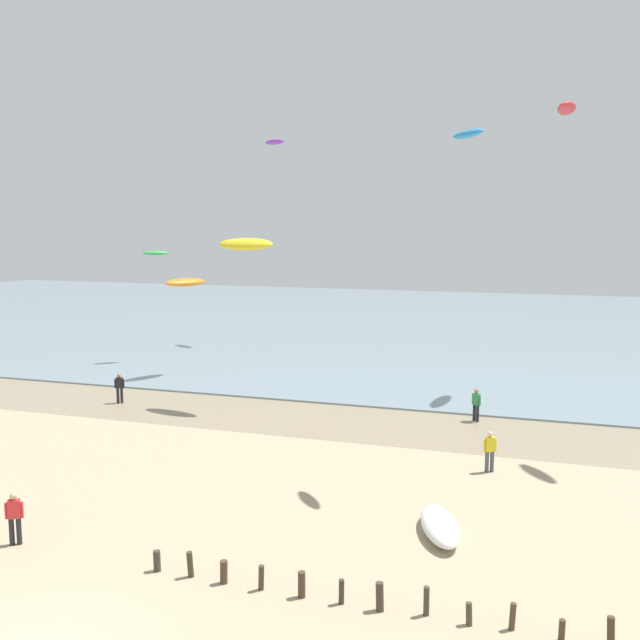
{
  "coord_description": "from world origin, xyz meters",
  "views": [
    {
      "loc": [
        10.9,
        -12.36,
        10.02
      ],
      "look_at": [
        3.46,
        11.12,
        6.71
      ],
      "focal_mm": 39.46,
      "sensor_mm": 36.0,
      "label": 1
    }
  ],
  "objects_px": {
    "kite_aloft_2": "(567,108)",
    "kite_aloft_1": "(186,282)",
    "grounded_kite": "(440,526)",
    "person_left_flank": "(14,517)",
    "kite_aloft_6": "(245,244)",
    "person_mid_beach": "(490,450)",
    "person_by_waterline": "(120,387)",
    "kite_aloft_3": "(275,142)",
    "kite_aloft_4": "(156,253)",
    "kite_aloft_5": "(468,134)",
    "person_right_flank": "(476,404)"
  },
  "relations": [
    {
      "from": "person_mid_beach",
      "to": "kite_aloft_3",
      "type": "relative_size",
      "value": 0.76
    },
    {
      "from": "person_by_waterline",
      "to": "kite_aloft_4",
      "type": "height_order",
      "value": "kite_aloft_4"
    },
    {
      "from": "kite_aloft_1",
      "to": "kite_aloft_5",
      "type": "relative_size",
      "value": 1.64
    },
    {
      "from": "kite_aloft_2",
      "to": "kite_aloft_1",
      "type": "bearing_deg",
      "value": -74.87
    },
    {
      "from": "person_left_flank",
      "to": "kite_aloft_4",
      "type": "distance_m",
      "value": 31.37
    },
    {
      "from": "person_left_flank",
      "to": "kite_aloft_3",
      "type": "distance_m",
      "value": 42.71
    },
    {
      "from": "person_right_flank",
      "to": "kite_aloft_3",
      "type": "bearing_deg",
      "value": 132.96
    },
    {
      "from": "person_by_waterline",
      "to": "kite_aloft_3",
      "type": "bearing_deg",
      "value": 87.93
    },
    {
      "from": "person_left_flank",
      "to": "kite_aloft_3",
      "type": "relative_size",
      "value": 0.76
    },
    {
      "from": "person_by_waterline",
      "to": "kite_aloft_1",
      "type": "distance_m",
      "value": 9.37
    },
    {
      "from": "person_by_waterline",
      "to": "kite_aloft_6",
      "type": "distance_m",
      "value": 10.95
    },
    {
      "from": "person_mid_beach",
      "to": "kite_aloft_2",
      "type": "height_order",
      "value": "kite_aloft_2"
    },
    {
      "from": "kite_aloft_2",
      "to": "kite_aloft_6",
      "type": "distance_m",
      "value": 20.18
    },
    {
      "from": "kite_aloft_5",
      "to": "kite_aloft_3",
      "type": "bearing_deg",
      "value": 174.07
    },
    {
      "from": "kite_aloft_1",
      "to": "kite_aloft_3",
      "type": "distance_m",
      "value": 18.32
    },
    {
      "from": "kite_aloft_2",
      "to": "kite_aloft_3",
      "type": "relative_size",
      "value": 1.41
    },
    {
      "from": "kite_aloft_2",
      "to": "kite_aloft_3",
      "type": "height_order",
      "value": "kite_aloft_3"
    },
    {
      "from": "kite_aloft_1",
      "to": "person_mid_beach",
      "type": "bearing_deg",
      "value": 85.09
    },
    {
      "from": "kite_aloft_1",
      "to": "kite_aloft_6",
      "type": "bearing_deg",
      "value": 76.25
    },
    {
      "from": "person_by_waterline",
      "to": "person_left_flank",
      "type": "relative_size",
      "value": 1.0
    },
    {
      "from": "grounded_kite",
      "to": "kite_aloft_6",
      "type": "height_order",
      "value": "kite_aloft_6"
    },
    {
      "from": "kite_aloft_1",
      "to": "kite_aloft_4",
      "type": "relative_size",
      "value": 1.66
    },
    {
      "from": "kite_aloft_5",
      "to": "person_mid_beach",
      "type": "bearing_deg",
      "value": 94.72
    },
    {
      "from": "person_left_flank",
      "to": "person_right_flank",
      "type": "height_order",
      "value": "same"
    },
    {
      "from": "person_right_flank",
      "to": "person_left_flank",
      "type": "bearing_deg",
      "value": -123.79
    },
    {
      "from": "kite_aloft_4",
      "to": "kite_aloft_6",
      "type": "xyz_separation_m",
      "value": [
        11.57,
        -10.1,
        0.98
      ]
    },
    {
      "from": "grounded_kite",
      "to": "kite_aloft_3",
      "type": "distance_m",
      "value": 42.63
    },
    {
      "from": "kite_aloft_1",
      "to": "kite_aloft_4",
      "type": "bearing_deg",
      "value": -104.72
    },
    {
      "from": "grounded_kite",
      "to": "kite_aloft_5",
      "type": "bearing_deg",
      "value": 161.63
    },
    {
      "from": "person_left_flank",
      "to": "kite_aloft_2",
      "type": "bearing_deg",
      "value": 58.5
    },
    {
      "from": "grounded_kite",
      "to": "person_mid_beach",
      "type": "bearing_deg",
      "value": 151.97
    },
    {
      "from": "person_mid_beach",
      "to": "person_left_flank",
      "type": "height_order",
      "value": "same"
    },
    {
      "from": "person_left_flank",
      "to": "kite_aloft_1",
      "type": "height_order",
      "value": "kite_aloft_1"
    },
    {
      "from": "person_by_waterline",
      "to": "kite_aloft_3",
      "type": "distance_m",
      "value": 27.68
    },
    {
      "from": "person_right_flank",
      "to": "grounded_kite",
      "type": "relative_size",
      "value": 0.54
    },
    {
      "from": "kite_aloft_6",
      "to": "kite_aloft_1",
      "type": "bearing_deg",
      "value": -30.97
    },
    {
      "from": "person_left_flank",
      "to": "kite_aloft_1",
      "type": "xyz_separation_m",
      "value": [
        -6.87,
        24.19,
        5.4
      ]
    },
    {
      "from": "person_mid_beach",
      "to": "kite_aloft_6",
      "type": "bearing_deg",
      "value": 153.39
    },
    {
      "from": "grounded_kite",
      "to": "kite_aloft_1",
      "type": "xyz_separation_m",
      "value": [
        -19.58,
        19.45,
        6.0
      ]
    },
    {
      "from": "grounded_kite",
      "to": "kite_aloft_4",
      "type": "height_order",
      "value": "kite_aloft_4"
    },
    {
      "from": "kite_aloft_2",
      "to": "kite_aloft_5",
      "type": "height_order",
      "value": "kite_aloft_2"
    },
    {
      "from": "person_mid_beach",
      "to": "person_by_waterline",
      "type": "relative_size",
      "value": 1.0
    },
    {
      "from": "person_left_flank",
      "to": "kite_aloft_2",
      "type": "height_order",
      "value": "kite_aloft_2"
    },
    {
      "from": "grounded_kite",
      "to": "kite_aloft_2",
      "type": "height_order",
      "value": "kite_aloft_2"
    },
    {
      "from": "person_by_waterline",
      "to": "grounded_kite",
      "type": "xyz_separation_m",
      "value": [
        19.8,
        -11.8,
        -0.6
      ]
    },
    {
      "from": "person_right_flank",
      "to": "kite_aloft_2",
      "type": "xyz_separation_m",
      "value": [
        3.94,
        8.16,
        15.83
      ]
    },
    {
      "from": "person_mid_beach",
      "to": "grounded_kite",
      "type": "height_order",
      "value": "person_mid_beach"
    },
    {
      "from": "kite_aloft_4",
      "to": "grounded_kite",
      "type": "bearing_deg",
      "value": 98.07
    },
    {
      "from": "grounded_kite",
      "to": "person_by_waterline",
      "type": "bearing_deg",
      "value": -139.32
    },
    {
      "from": "kite_aloft_1",
      "to": "kite_aloft_2",
      "type": "bearing_deg",
      "value": 123.77
    }
  ]
}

